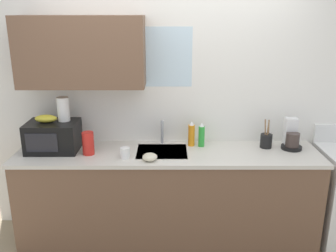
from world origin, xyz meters
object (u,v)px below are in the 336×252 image
Objects in this scene: banana_bunch at (46,119)px; paper_towel_roll at (63,109)px; dish_soap_bottle_green at (202,135)px; cereal_canister at (88,143)px; small_bowl at (150,157)px; mug_white at (125,153)px; microwave at (53,136)px; utensil_crock at (266,140)px; dish_soap_bottle_orange at (191,134)px; coffee_maker at (291,137)px.

banana_bunch is 0.18m from paper_towel_roll.
cereal_canister is (-1.03, -0.20, -0.01)m from dish_soap_bottle_green.
banana_bunch is 1.02m from small_bowl.
mug_white is (0.58, -0.24, -0.33)m from paper_towel_roll.
paper_towel_roll is (0.15, 0.05, 0.08)m from banana_bunch.
microwave is 1.67× the size of utensil_crock.
paper_towel_roll reaches higher than small_bowl.
banana_bunch is 0.91× the size of paper_towel_roll.
cereal_canister is at bearing -166.52° from dish_soap_bottle_orange.
dish_soap_bottle_orange is at bearing 44.62° from small_bowl.
dish_soap_bottle_green is 1.12× the size of cereal_canister.
dish_soap_bottle_orange is at bearing 5.65° from microwave.
banana_bunch reaches higher than microwave.
banana_bunch is 0.96× the size of cereal_canister.
cereal_canister is at bearing -175.16° from coffee_maker.
dish_soap_bottle_orange is 0.68m from mug_white.
dish_soap_bottle_green is at bearing 176.73° from utensil_crock.
microwave is at bearing -152.83° from paper_towel_roll.
small_bowl is at bearing -15.26° from mug_white.
banana_bunch reaches higher than cereal_canister.
paper_towel_roll is at bearing -176.36° from dish_soap_bottle_orange.
microwave is 2.21m from coffee_maker.
banana_bunch is 0.71× the size of coffee_maker.
dish_soap_bottle_orange is (1.18, 0.08, -0.27)m from paper_towel_roll.
microwave is at bearing -177.94° from utensil_crock.
coffee_maker is 1.21× the size of dish_soap_bottle_green.
coffee_maker is at bearing 13.23° from small_bowl.
small_bowl is at bearing -15.45° from microwave.
paper_towel_roll is 0.71m from mug_white.
dish_soap_bottle_orange is at bearing 13.48° from cereal_canister.
cereal_canister is at bearing 165.11° from mug_white.
paper_towel_roll reaches higher than dish_soap_bottle_green.
dish_soap_bottle_orange is (1.28, 0.13, -0.02)m from microwave.
utensil_crock is at bearing 1.97° from banana_bunch.
small_bowl is at bearing -14.77° from banana_bunch.
utensil_crock is 1.13m from small_bowl.
mug_white is at bearing -168.71° from utensil_crock.
mug_white is 1.33m from utensil_crock.
banana_bunch is 2.11× the size of mug_white.
microwave is at bearing -1.80° from banana_bunch.
cereal_canister is at bearing 164.97° from small_bowl.
dish_soap_bottle_orange is at bearing 175.50° from utensil_crock.
utensil_crock is (2.03, 0.07, -0.23)m from banana_bunch.
utensil_crock is at bearing 2.06° from microwave.
banana_bunch is 0.84× the size of dish_soap_bottle_orange.
microwave reaches higher than small_bowl.
dish_soap_bottle_green is (1.37, 0.11, -0.03)m from microwave.
coffee_maker is 2.95× the size of mug_white.
coffee_maker is at bearing 9.21° from mug_white.
dish_soap_bottle_green is 0.84× the size of utensil_crock.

